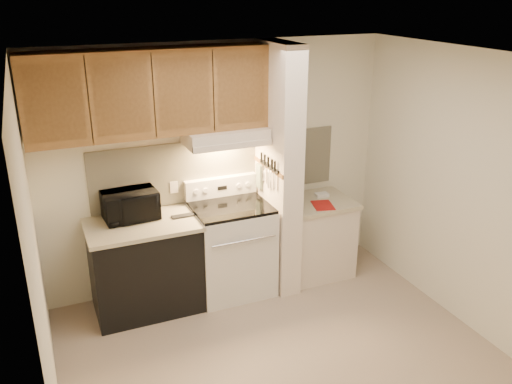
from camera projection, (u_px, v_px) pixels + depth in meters
floor at (279, 353)px, 4.68m from camera, size 3.60×3.60×0.00m
ceiling at (285, 59)px, 3.79m from camera, size 3.60×3.60×0.00m
wall_back at (218, 166)px, 5.52m from camera, size 3.60×2.50×0.02m
wall_left at (37, 265)px, 3.58m from camera, size 0.02×3.00×2.50m
wall_right at (461, 190)px, 4.89m from camera, size 0.02×3.00×2.50m
backsplash at (219, 168)px, 5.52m from camera, size 2.60×0.02×0.63m
range_body at (232, 250)px, 5.51m from camera, size 0.76×0.65×0.92m
oven_window at (243, 260)px, 5.22m from camera, size 0.50×0.01×0.30m
oven_handle at (244, 241)px, 5.11m from camera, size 0.65×0.02×0.02m
cooktop at (231, 207)px, 5.34m from camera, size 0.74×0.64×0.03m
range_backguard at (221, 187)px, 5.54m from camera, size 0.76×0.08×0.20m
range_display at (222, 188)px, 5.51m from camera, size 0.10×0.01×0.04m
range_knob_left_outer at (196, 192)px, 5.40m from camera, size 0.05×0.02×0.05m
range_knob_left_inner at (206, 190)px, 5.44m from camera, size 0.05×0.02×0.05m
range_knob_right_inner at (239, 186)px, 5.57m from camera, size 0.05×0.02×0.05m
range_knob_right_outer at (248, 184)px, 5.61m from camera, size 0.05×0.02×0.05m
dishwasher_front at (146, 268)px, 5.21m from camera, size 1.00×0.63×0.87m
left_countertop at (142, 225)px, 5.04m from camera, size 1.04×0.67×0.04m
spoon_rest at (184, 216)px, 5.17m from camera, size 0.24×0.08×0.02m
teal_jar at (109, 214)px, 5.11m from camera, size 0.10×0.10×0.10m
outlet at (174, 187)px, 5.38m from camera, size 0.08×0.01×0.12m
microwave at (130, 205)px, 5.08m from camera, size 0.52×0.37×0.27m
partition_pillar at (278, 170)px, 5.41m from camera, size 0.22×0.70×2.50m
pillar_trim at (268, 167)px, 5.35m from camera, size 0.01×0.70×0.04m
knife_strip at (269, 166)px, 5.30m from camera, size 0.02×0.42×0.04m
knife_blade_a at (275, 181)px, 5.19m from camera, size 0.01×0.03×0.16m
knife_handle_a at (275, 166)px, 5.14m from camera, size 0.02×0.02×0.10m
knife_blade_b at (271, 179)px, 5.27m from camera, size 0.01×0.04×0.18m
knife_handle_b at (272, 164)px, 5.20m from camera, size 0.02×0.02×0.10m
knife_blade_c at (269, 178)px, 5.33m from camera, size 0.01×0.04×0.20m
knife_handle_c at (268, 162)px, 5.27m from camera, size 0.02×0.02×0.10m
knife_blade_d at (264, 174)px, 5.40m from camera, size 0.01×0.04×0.16m
knife_handle_d at (265, 159)px, 5.34m from camera, size 0.02×0.02×0.10m
knife_blade_e at (262, 172)px, 5.47m from camera, size 0.01×0.04×0.18m
knife_handle_e at (261, 157)px, 5.41m from camera, size 0.02×0.02×0.10m
oven_mitt at (259, 176)px, 5.54m from camera, size 0.03×0.10×0.25m
right_cab_base at (315, 238)px, 5.88m from camera, size 0.70×0.60×0.81m
right_countertop at (317, 202)px, 5.73m from camera, size 0.74×0.64×0.04m
red_folder at (323, 205)px, 5.58m from camera, size 0.26×0.31×0.01m
white_box at (322, 195)px, 5.82m from camera, size 0.14×0.10×0.04m
range_hood at (225, 136)px, 5.20m from camera, size 0.78×0.44×0.15m
hood_lip at (233, 146)px, 5.04m from camera, size 0.78×0.04×0.06m
upper_cabinets at (150, 93)px, 4.82m from camera, size 2.18×0.33×0.77m
cab_door_a at (54, 103)px, 4.39m from camera, size 0.46×0.01×0.63m
cab_gap_a at (89, 101)px, 4.48m from camera, size 0.01×0.01×0.73m
cab_door_b at (122, 98)px, 4.58m from camera, size 0.46×0.01×0.63m
cab_gap_b at (154, 96)px, 4.68m from camera, size 0.01×0.01×0.73m
cab_door_c at (184, 93)px, 4.78m from camera, size 0.46×0.01×0.63m
cab_gap_c at (213, 91)px, 4.88m from camera, size 0.01×0.01×0.73m
cab_door_d at (241, 89)px, 4.98m from camera, size 0.46×0.01×0.63m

